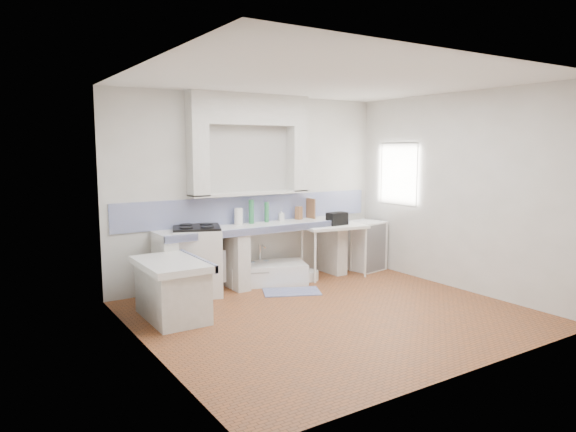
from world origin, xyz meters
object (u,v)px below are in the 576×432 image
side_table (334,251)px  fridge (365,245)px  sink (267,274)px  stove (197,261)px

side_table → fridge: 0.76m
sink → side_table: side_table is taller
sink → side_table: size_ratio=1.15×
fridge → side_table: bearing=178.3°
stove → side_table: size_ratio=0.94×
stove → sink: bearing=20.5°
stove → fridge: 2.95m
sink → side_table: bearing=7.9°
side_table → sink: bearing=176.3°
stove → side_table: stove is taller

